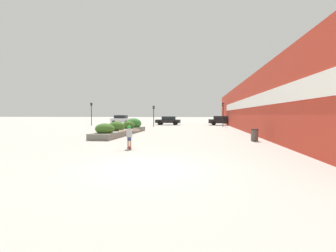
% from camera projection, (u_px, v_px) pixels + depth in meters
% --- Properties ---
extents(ground_plane, '(300.00, 300.00, 0.00)m').
position_uv_depth(ground_plane, '(148.00, 168.00, 7.64)').
color(ground_plane, '#ADA89E').
extents(building_wall_right, '(0.67, 44.61, 5.42)m').
position_uv_depth(building_wall_right, '(243.00, 107.00, 26.13)').
color(building_wall_right, '#B23323').
rests_on(building_wall_right, ground_plane).
extents(planter_box, '(1.64, 10.27, 1.41)m').
position_uv_depth(planter_box, '(124.00, 129.00, 20.71)').
color(planter_box, slate).
rests_on(planter_box, ground_plane).
extents(skateboard, '(0.44, 0.74, 0.09)m').
position_uv_depth(skateboard, '(129.00, 147.00, 11.89)').
color(skateboard, maroon).
rests_on(skateboard, ground_plane).
extents(skateboarder, '(1.00, 0.48, 1.14)m').
position_uv_depth(skateboarder, '(129.00, 134.00, 11.85)').
color(skateboarder, tan).
rests_on(skateboarder, skateboard).
extents(trash_bin, '(0.49, 0.49, 0.82)m').
position_uv_depth(trash_bin, '(255.00, 135.00, 15.22)').
color(trash_bin, '#514C47').
rests_on(trash_bin, ground_plane).
extents(car_leftmost, '(4.05, 1.97, 1.56)m').
position_uv_depth(car_leftmost, '(284.00, 121.00, 35.85)').
color(car_leftmost, navy).
rests_on(car_leftmost, ground_plane).
extents(car_center_left, '(4.28, 1.92, 1.48)m').
position_uv_depth(car_center_left, '(168.00, 120.00, 39.20)').
color(car_center_left, black).
rests_on(car_center_left, ground_plane).
extents(car_center_right, '(4.37, 1.84, 1.56)m').
position_uv_depth(car_center_right, '(221.00, 120.00, 38.09)').
color(car_center_right, black).
rests_on(car_center_right, ground_plane).
extents(car_rightmost, '(4.01, 2.00, 1.68)m').
position_uv_depth(car_rightmost, '(122.00, 119.00, 43.09)').
color(car_rightmost, silver).
rests_on(car_rightmost, ground_plane).
extents(traffic_light_left, '(0.28, 0.30, 3.15)m').
position_uv_depth(traffic_light_left, '(154.00, 112.00, 34.52)').
color(traffic_light_left, black).
rests_on(traffic_light_left, ground_plane).
extents(traffic_light_right, '(0.28, 0.30, 3.52)m').
position_uv_depth(traffic_light_right, '(223.00, 111.00, 32.70)').
color(traffic_light_right, black).
rests_on(traffic_light_right, ground_plane).
extents(traffic_light_far_left, '(0.28, 0.30, 3.71)m').
position_uv_depth(traffic_light_far_left, '(91.00, 110.00, 36.23)').
color(traffic_light_far_left, black).
rests_on(traffic_light_far_left, ground_plane).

